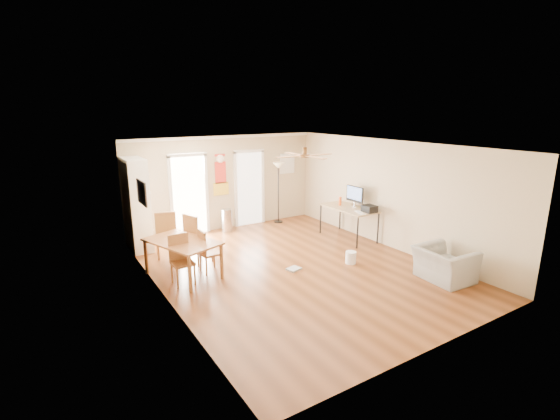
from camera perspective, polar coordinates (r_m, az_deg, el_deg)
floor at (r=8.66m, az=2.13°, el=-8.24°), size 7.00×7.00×0.00m
ceiling at (r=8.03m, az=2.30°, el=9.17°), size 5.50×7.00×0.00m
wall_back at (r=11.25m, az=-7.87°, el=3.85°), size 5.50×0.04×2.60m
wall_front at (r=5.83m, az=22.05°, el=-7.05°), size 5.50×0.04×2.60m
wall_left at (r=7.13m, az=-16.43°, el=-2.75°), size 0.04×7.00×2.60m
wall_right at (r=10.02m, az=15.35°, el=2.18°), size 0.04×7.00×2.60m
crown_molding at (r=8.03m, az=2.30°, el=8.88°), size 5.50×7.00×0.08m
kitchen_doorway at (r=10.90m, az=-12.83°, el=1.95°), size 0.90×0.10×2.10m
bathroom_doorway at (r=11.60m, az=-4.42°, el=3.00°), size 0.80×0.10×2.10m
wall_decal at (r=11.14m, az=-8.46°, el=5.03°), size 0.46×0.03×1.10m
ac_grille at (r=12.13m, az=1.03°, el=6.65°), size 0.50×0.04×0.60m
framed_poster at (r=8.36m, az=-19.11°, el=2.35°), size 0.04×0.66×0.48m
ceiling_fan at (r=7.80m, az=3.54°, el=7.74°), size 1.24×1.24×0.20m
bookshelf at (r=10.07m, az=-19.78°, el=0.74°), size 0.57×1.04×2.20m
dining_table at (r=8.35m, az=-13.63°, el=-6.72°), size 1.36×1.73×0.76m
dining_chair_right_a at (r=8.96m, az=-11.51°, el=-3.96°), size 0.58×0.58×1.11m
dining_chair_right_b at (r=8.43m, az=-9.94°, el=-5.76°), size 0.38×0.38×0.91m
dining_chair_near at (r=7.95m, az=-13.73°, el=-7.01°), size 0.40×0.40×0.97m
dining_chair_far at (r=9.48m, az=-15.97°, el=-3.26°), size 0.53×0.53×1.09m
trash_can at (r=11.12m, az=-7.60°, el=-1.47°), size 0.32×0.32×0.63m
torchiere_lamp at (r=11.79m, az=-0.23°, el=2.46°), size 0.39×0.39×1.79m
computer_desk at (r=10.58m, az=9.68°, el=-1.83°), size 0.77×1.53×0.82m
imac at (r=10.50m, az=10.58°, el=1.86°), size 0.28×0.59×0.55m
keyboard at (r=10.01m, az=11.34°, el=-0.36°), size 0.23×0.40×0.01m
printer at (r=10.12m, az=12.62°, el=0.19°), size 0.30×0.35×0.17m
orange_bottle at (r=10.68m, az=8.56°, el=1.27°), size 0.08×0.08×0.23m
wastebasket_a at (r=8.99m, az=10.05°, el=-6.67°), size 0.29×0.29×0.27m
floor_cloth at (r=8.55m, az=1.98°, el=-8.40°), size 0.32×0.28×0.04m
armchair at (r=8.59m, az=22.34°, el=-7.18°), size 0.96×1.08×0.66m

